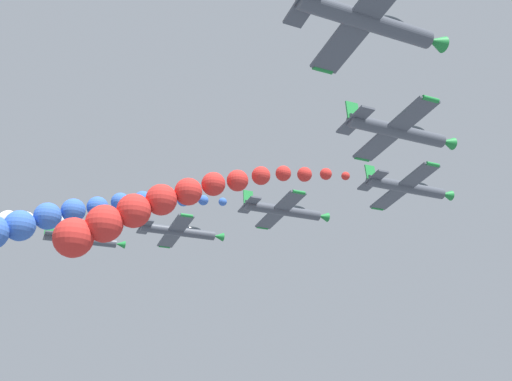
{
  "coord_description": "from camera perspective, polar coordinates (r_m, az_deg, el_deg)",
  "views": [
    {
      "loc": [
        48.63,
        -21.46,
        65.53
      ],
      "look_at": [
        0.0,
        0.0,
        86.89
      ],
      "focal_mm": 40.34,
      "sensor_mm": 36.0,
      "label": 1
    }
  ],
  "objects": [
    {
      "name": "smoke_trail_left_inner",
      "position": [
        54.26,
        -19.05,
        -2.52
      ],
      "size": [
        4.67,
        23.32,
        8.79
      ],
      "color": "blue"
    },
    {
      "name": "airplane_lead",
      "position": [
        59.71,
        14.81,
        0.3
      ],
      "size": [
        9.51,
        10.35,
        2.72
      ],
      "rotation": [
        0.0,
        -0.14,
        0.0
      ],
      "color": "#474C56"
    },
    {
      "name": "smoke_trail_lead",
      "position": [
        48.08,
        -10.47,
        -1.79
      ],
      "size": [
        4.48,
        25.9,
        10.47
      ],
      "color": "red"
    },
    {
      "name": "airplane_left_inner",
      "position": [
        63.49,
        2.81,
        -1.99
      ],
      "size": [
        9.54,
        10.35,
        2.61
      ],
      "rotation": [
        0.0,
        -0.12,
        0.0
      ],
      "color": "#474C56"
    },
    {
      "name": "airplane_right_inner",
      "position": [
        47.97,
        14.0,
        5.73
      ],
      "size": [
        9.55,
        10.35,
        2.52
      ],
      "rotation": [
        0.0,
        -0.1,
        0.0
      ],
      "color": "#474C56"
    },
    {
      "name": "airplane_trailing",
      "position": [
        78.54,
        -16.82,
        -4.7
      ],
      "size": [
        9.56,
        10.35,
        2.32
      ],
      "rotation": [
        0.0,
        -0.01,
        0.0
      ],
      "color": "#474C56"
    },
    {
      "name": "smoke_trail_left_outer",
      "position": [
        67.26,
        -22.79,
        -2.9
      ],
      "size": [
        3.29,
        17.15,
        3.49
      ],
      "color": "white"
    },
    {
      "name": "airplane_right_outer",
      "position": [
        35.94,
        11.17,
        16.13
      ],
      "size": [
        9.53,
        10.35,
        2.64
      ],
      "rotation": [
        0.0,
        -0.13,
        0.0
      ],
      "color": "#474C56"
    },
    {
      "name": "airplane_left_outer",
      "position": [
        69.2,
        -7.58,
        -4.04
      ],
      "size": [
        9.53,
        10.35,
        2.63
      ],
      "rotation": [
        0.0,
        -0.13,
        0.0
      ],
      "color": "#474C56"
    }
  ]
}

